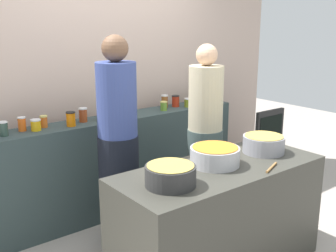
% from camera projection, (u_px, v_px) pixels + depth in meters
% --- Properties ---
extents(ground, '(12.00, 12.00, 0.00)m').
position_uv_depth(ground, '(193.00, 251.00, 3.56)').
color(ground, '#A0968D').
extents(storefront_wall, '(4.80, 0.12, 3.00)m').
position_uv_depth(storefront_wall, '(103.00, 63.00, 4.29)').
color(storefront_wall, '#BDA395').
rests_on(storefront_wall, ground).
extents(display_shelf, '(2.70, 0.36, 1.00)m').
position_uv_depth(display_shelf, '(124.00, 163.00, 4.27)').
color(display_shelf, '#2F3F3F').
rests_on(display_shelf, ground).
extents(prep_table, '(1.70, 0.70, 0.86)m').
position_uv_depth(prep_table, '(219.00, 219.00, 3.22)').
color(prep_table, '#373630').
rests_on(prep_table, ground).
extents(preserve_jar_0, '(0.07, 0.07, 0.12)m').
position_uv_depth(preserve_jar_0, '(4.00, 129.00, 3.42)').
color(preserve_jar_0, '#2F463C').
rests_on(preserve_jar_0, display_shelf).
extents(preserve_jar_1, '(0.07, 0.07, 0.12)m').
position_uv_depth(preserve_jar_1, '(22.00, 124.00, 3.58)').
color(preserve_jar_1, orange).
rests_on(preserve_jar_1, display_shelf).
extents(preserve_jar_2, '(0.09, 0.09, 0.10)m').
position_uv_depth(preserve_jar_2, '(36.00, 125.00, 3.59)').
color(preserve_jar_2, '#EEAE16').
rests_on(preserve_jar_2, display_shelf).
extents(preserve_jar_3, '(0.07, 0.07, 0.11)m').
position_uv_depth(preserve_jar_3, '(44.00, 121.00, 3.70)').
color(preserve_jar_3, '#D26321').
rests_on(preserve_jar_3, display_shelf).
extents(preserve_jar_4, '(0.09, 0.09, 0.13)m').
position_uv_depth(preserve_jar_4, '(71.00, 119.00, 3.74)').
color(preserve_jar_4, orange).
rests_on(preserve_jar_4, display_shelf).
extents(preserve_jar_5, '(0.08, 0.08, 0.14)m').
position_uv_depth(preserve_jar_5, '(83.00, 115.00, 3.90)').
color(preserve_jar_5, '#973F1D').
rests_on(preserve_jar_5, display_shelf).
extents(preserve_jar_6, '(0.08, 0.08, 0.14)m').
position_uv_depth(preserve_jar_6, '(102.00, 113.00, 3.96)').
color(preserve_jar_6, gold).
rests_on(preserve_jar_6, display_shelf).
extents(preserve_jar_7, '(0.09, 0.09, 0.11)m').
position_uv_depth(preserve_jar_7, '(112.00, 113.00, 4.03)').
color(preserve_jar_7, '#A42B19').
rests_on(preserve_jar_7, display_shelf).
extents(preserve_jar_8, '(0.09, 0.09, 0.14)m').
position_uv_depth(preserve_jar_8, '(128.00, 109.00, 4.12)').
color(preserve_jar_8, '#215927').
rests_on(preserve_jar_8, display_shelf).
extents(preserve_jar_9, '(0.08, 0.08, 0.10)m').
position_uv_depth(preserve_jar_9, '(164.00, 106.00, 4.39)').
color(preserve_jar_9, olive).
rests_on(preserve_jar_9, display_shelf).
extents(preserve_jar_10, '(0.07, 0.07, 0.14)m').
position_uv_depth(preserve_jar_10, '(165.00, 101.00, 4.53)').
color(preserve_jar_10, brown).
rests_on(preserve_jar_10, display_shelf).
extents(preserve_jar_11, '(0.09, 0.09, 0.13)m').
position_uv_depth(preserve_jar_11, '(176.00, 101.00, 4.58)').
color(preserve_jar_11, '#A52916').
rests_on(preserve_jar_11, display_shelf).
extents(preserve_jar_12, '(0.08, 0.08, 0.10)m').
position_uv_depth(preserve_jar_12, '(188.00, 103.00, 4.56)').
color(preserve_jar_12, olive).
rests_on(preserve_jar_12, display_shelf).
extents(preserve_jar_13, '(0.09, 0.09, 0.12)m').
position_uv_depth(preserve_jar_13, '(193.00, 98.00, 4.76)').
color(preserve_jar_13, olive).
rests_on(preserve_jar_13, display_shelf).
extents(preserve_jar_14, '(0.09, 0.09, 0.11)m').
position_uv_depth(preserve_jar_14, '(207.00, 98.00, 4.77)').
color(preserve_jar_14, brown).
rests_on(preserve_jar_14, display_shelf).
extents(preserve_jar_15, '(0.08, 0.08, 0.14)m').
position_uv_depth(preserve_jar_15, '(206.00, 95.00, 4.90)').
color(preserve_jar_15, orange).
rests_on(preserve_jar_15, display_shelf).
extents(cooking_pot_left, '(0.35, 0.35, 0.15)m').
position_uv_depth(cooking_pot_left, '(170.00, 175.00, 2.74)').
color(cooking_pot_left, '#2D2D2D').
rests_on(cooking_pot_left, prep_table).
extents(cooking_pot_center, '(0.38, 0.38, 0.14)m').
position_uv_depth(cooking_pot_center, '(215.00, 156.00, 3.13)').
color(cooking_pot_center, '#B7B7BC').
rests_on(cooking_pot_center, prep_table).
extents(cooking_pot_right, '(0.35, 0.35, 0.15)m').
position_uv_depth(cooking_pot_right, '(264.00, 144.00, 3.43)').
color(cooking_pot_right, gray).
rests_on(cooking_pot_right, prep_table).
extents(wooden_spoon, '(0.22, 0.10, 0.02)m').
position_uv_depth(wooden_spoon, '(272.00, 167.00, 3.07)').
color(wooden_spoon, '#9E703D').
rests_on(wooden_spoon, prep_table).
extents(cook_with_tongs, '(0.35, 0.35, 1.83)m').
position_uv_depth(cook_with_tongs, '(118.00, 154.00, 3.48)').
color(cook_with_tongs, black).
rests_on(cook_with_tongs, ground).
extents(cook_in_cap, '(0.33, 0.33, 1.74)m').
position_uv_depth(cook_in_cap, '(205.00, 146.00, 3.85)').
color(cook_in_cap, '#40514F').
rests_on(cook_in_cap, ground).
extents(chalkboard_sign, '(0.46, 0.05, 0.92)m').
position_uv_depth(chalkboard_sign, '(268.00, 147.00, 4.90)').
color(chalkboard_sign, black).
rests_on(chalkboard_sign, ground).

